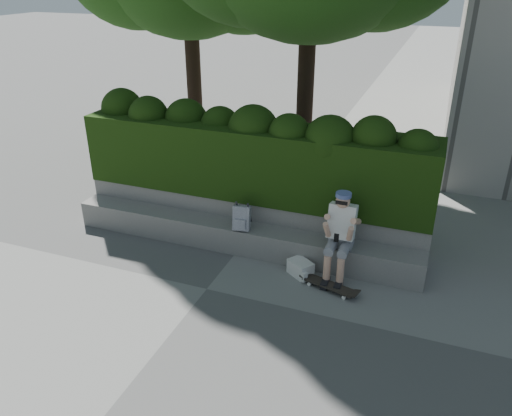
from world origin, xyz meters
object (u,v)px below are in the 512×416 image
at_px(person, 340,232).
at_px(backpack_ground, 301,268).
at_px(skateboard, 329,285).
at_px(backpack_plaid, 242,218).

relative_size(person, backpack_ground, 3.75).
bearing_deg(backpack_ground, skateboard, 10.49).
relative_size(person, backpack_plaid, 3.43).
distance_m(person, backpack_plaid, 1.63).
bearing_deg(backpack_plaid, person, -12.62).
height_order(person, skateboard, person).
bearing_deg(skateboard, person, 102.49).
height_order(skateboard, backpack_ground, backpack_ground).
bearing_deg(backpack_plaid, backpack_ground, -24.51).
bearing_deg(backpack_ground, backpack_plaid, -159.87).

